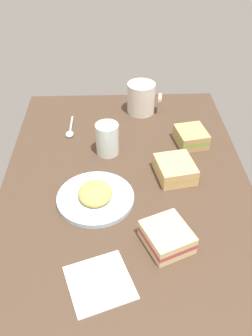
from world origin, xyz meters
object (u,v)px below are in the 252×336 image
Objects in this scene: sandwich_main at (167,237)px; paper_napkin at (100,283)px; sandwich_extra at (191,137)px; sandwich_side at (175,169)px; glass_of_milk at (107,141)px; spoon at (70,130)px; coffee_mug_black at (141,98)px; plate_of_food at (95,196)px.

sandwich_main reaches higher than paper_napkin.
sandwich_extra is 53.00cm from paper_napkin.
sandwich_side is 1.13× the size of sandwich_extra.
glass_of_milk is (33.32, 12.71, 1.87)cm from sandwich_main.
spoon is (11.22, 11.58, -3.69)cm from glass_of_milk.
coffee_mug_black is 1.24× the size of glass_of_milk.
plate_of_food reaches higher than spoon.
sandwich_side is 1.02× the size of spoon.
spoon is (44.55, 24.29, -1.82)cm from sandwich_main.
plate_of_food reaches higher than paper_napkin.
coffee_mug_black is 0.90× the size of sandwich_main.
coffee_mug_black is at bearing -18.46° from plate_of_food.
spoon is 0.96× the size of paper_napkin.
sandwich_extra reaches higher than paper_napkin.
glass_of_milk is at bearing -134.11° from spoon.
coffee_mug_black is 24.79cm from glass_of_milk.
sandwich_main is at bearing -159.12° from glass_of_milk.
spoon is at bearing 10.65° from paper_napkin.
sandwich_side is (8.38, -20.51, 0.99)cm from plate_of_food.
sandwich_main is 35.72cm from glass_of_milk.
sandwich_extra is 1.14× the size of glass_of_milk.
coffee_mug_black is 33.93cm from sandwich_side.
sandwich_main is (-55.55, -1.77, -2.95)cm from coffee_mug_black.
glass_of_milk is (19.29, -2.91, 2.86)cm from plate_of_food.
sandwich_main is 17.05cm from paper_napkin.
sandwich_extra is 0.87× the size of paper_napkin.
spoon is 54.74cm from paper_napkin.
paper_napkin is (-64.80, 12.41, -5.00)cm from coffee_mug_black.
sandwich_extra is at bearing -24.78° from sandwich_side.
glass_of_milk reaches higher than sandwich_extra.
sandwich_extra is at bearing -144.18° from coffee_mug_black.
sandwich_main is at bearing 162.56° from sandwich_extra.
sandwich_main is at bearing -131.92° from plate_of_food.
plate_of_food is at bearing 161.54° from coffee_mug_black.
sandwich_side is 36.67cm from spoon.
sandwich_main is 1.07× the size of sandwich_side.
sandwich_main reaches higher than plate_of_food.
glass_of_milk is at bearing 20.88° from sandwich_main.
coffee_mug_black reaches higher than sandwich_extra.
sandwich_main is at bearing 167.70° from sandwich_side.
paper_napkin is (-31.66, 19.06, -2.05)cm from sandwich_side.
glass_of_milk reaches higher than spoon.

